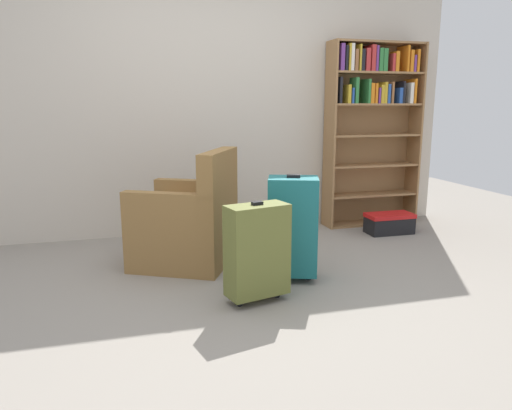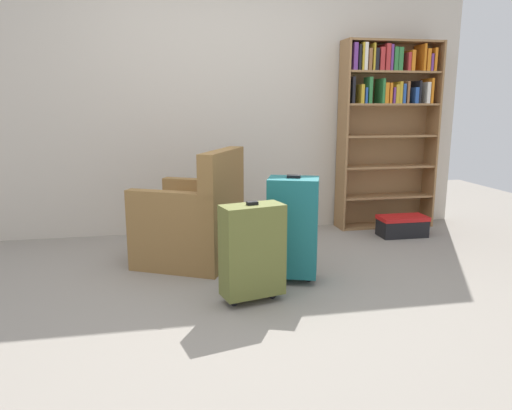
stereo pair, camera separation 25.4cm
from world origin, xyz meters
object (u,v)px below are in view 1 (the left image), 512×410
(storage_box, at_px, (389,223))
(armchair, at_px, (189,224))
(suitcase_olive, at_px, (257,250))
(bookshelf, at_px, (372,117))
(mug, at_px, (258,249))
(suitcase_teal, at_px, (293,226))

(storage_box, bearing_deg, armchair, -169.53)
(armchair, xyz_separation_m, suitcase_olive, (0.31, -0.88, 0.02))
(bookshelf, height_order, storage_box, bookshelf)
(armchair, height_order, mug, armchair)
(suitcase_teal, bearing_deg, armchair, 139.80)
(armchair, distance_m, suitcase_olive, 0.93)
(bookshelf, bearing_deg, mug, -152.25)
(suitcase_olive, bearing_deg, mug, 74.11)
(suitcase_olive, bearing_deg, storage_box, 36.38)
(storage_box, relative_size, suitcase_olive, 0.70)
(mug, distance_m, suitcase_teal, 0.71)
(bookshelf, bearing_deg, storage_box, -88.10)
(bookshelf, relative_size, armchair, 1.95)
(armchair, xyz_separation_m, suitcase_teal, (0.66, -0.56, 0.08))
(bookshelf, relative_size, storage_box, 4.05)
(storage_box, bearing_deg, suitcase_teal, -145.32)
(bookshelf, distance_m, armchair, 2.29)
(bookshelf, xyz_separation_m, armchair, (-1.99, -0.79, -0.80))
(suitcase_teal, bearing_deg, suitcase_olive, -137.71)
(mug, height_order, storage_box, storage_box)
(armchair, distance_m, storage_box, 2.05)
(suitcase_teal, bearing_deg, mug, 98.01)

